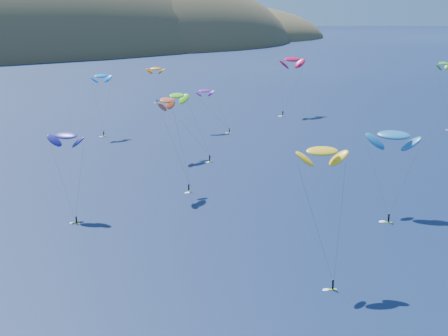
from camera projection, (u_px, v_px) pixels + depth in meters
kitesurfer_2 at (322, 151)px, 100.13m from camera, size 8.91×9.96×23.65m
kitesurfer_3 at (177, 96)px, 179.75m from camera, size 10.10×14.95×20.25m
kitesurfer_4 at (101, 76)px, 207.39m from camera, size 7.81×5.42×21.93m
kitesurfer_5 at (394, 135)px, 133.80m from camera, size 12.57×13.08×19.68m
kitesurfer_6 at (205, 91)px, 215.13m from camera, size 9.40×10.31×15.70m
kitesurfer_8 at (292, 59)px, 245.76m from camera, size 13.38×6.87×24.79m
kitesurfer_9 at (166, 101)px, 147.21m from camera, size 8.14×9.69×23.88m
kitesurfer_10 at (66, 136)px, 132.40m from camera, size 8.34×13.50×19.13m
kitesurfer_11 at (155, 69)px, 283.84m from camera, size 10.03×16.03×15.96m
kitesurfer_13 at (444, 64)px, 219.36m from camera, size 7.95×8.05×24.77m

